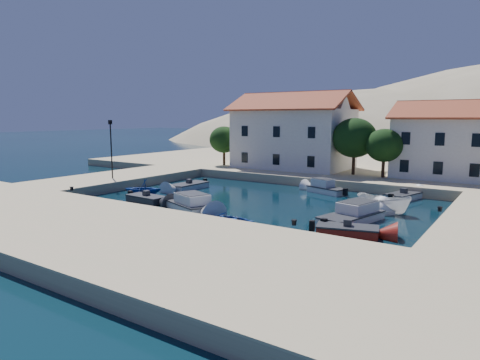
% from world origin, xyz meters
% --- Properties ---
extents(ground, '(400.00, 400.00, 0.00)m').
position_xyz_m(ground, '(0.00, 0.00, 0.00)').
color(ground, black).
rests_on(ground, ground).
extents(quay_south, '(52.00, 12.00, 1.00)m').
position_xyz_m(quay_south, '(0.00, -6.00, 0.50)').
color(quay_south, '#CFB68E').
rests_on(quay_south, ground).
extents(quay_west, '(8.00, 20.00, 1.00)m').
position_xyz_m(quay_west, '(-19.00, 10.00, 0.50)').
color(quay_west, '#CFB68E').
rests_on(quay_west, ground).
extents(quay_north, '(80.00, 36.00, 1.00)m').
position_xyz_m(quay_north, '(2.00, 38.00, 0.50)').
color(quay_north, '#CFB68E').
rests_on(quay_north, ground).
extents(building_left, '(14.70, 9.45, 9.70)m').
position_xyz_m(building_left, '(-6.00, 28.00, 5.94)').
color(building_left, beige).
rests_on(building_left, quay_north).
extents(building_mid, '(10.50, 8.40, 8.30)m').
position_xyz_m(building_mid, '(12.00, 29.00, 5.22)').
color(building_mid, beige).
rests_on(building_mid, quay_north).
extents(trees, '(37.30, 5.30, 6.45)m').
position_xyz_m(trees, '(4.51, 25.46, 4.84)').
color(trees, '#382314').
rests_on(trees, quay_north).
extents(lamppost, '(0.35, 0.25, 6.22)m').
position_xyz_m(lamppost, '(-17.50, 8.00, 4.75)').
color(lamppost, black).
rests_on(lamppost, quay_west).
extents(bollards, '(29.36, 9.56, 0.30)m').
position_xyz_m(bollards, '(2.80, 3.87, 1.15)').
color(bollards, black).
rests_on(bollards, ground).
extents(motorboat_grey_sw, '(3.94, 1.94, 1.25)m').
position_xyz_m(motorboat_grey_sw, '(-8.41, 4.24, 0.29)').
color(motorboat_grey_sw, '#2E2F33').
rests_on(motorboat_grey_sw, ground).
extents(cabin_cruiser_south, '(5.89, 4.10, 1.60)m').
position_xyz_m(cabin_cruiser_south, '(-3.44, 4.14, 0.48)').
color(cabin_cruiser_south, silver).
rests_on(cabin_cruiser_south, ground).
extents(rowboat_south, '(5.37, 4.50, 0.95)m').
position_xyz_m(rowboat_south, '(2.04, 1.50, 0.00)').
color(rowboat_south, '#1B3F94').
rests_on(rowboat_south, ground).
extents(motorboat_red_se, '(4.21, 2.75, 1.25)m').
position_xyz_m(motorboat_red_se, '(10.27, 3.89, 0.29)').
color(motorboat_red_se, maroon).
rests_on(motorboat_red_se, ground).
extents(cabin_cruiser_east, '(3.51, 6.00, 1.60)m').
position_xyz_m(cabin_cruiser_east, '(9.27, 7.43, 0.48)').
color(cabin_cruiser_east, silver).
rests_on(cabin_cruiser_east, ground).
extents(boat_east, '(4.59, 2.20, 1.71)m').
position_xyz_m(boat_east, '(10.29, 11.82, 0.00)').
color(boat_east, silver).
rests_on(boat_east, ground).
extents(motorboat_white_ne, '(2.73, 4.16, 1.25)m').
position_xyz_m(motorboat_white_ne, '(10.30, 18.42, 0.29)').
color(motorboat_white_ne, silver).
rests_on(motorboat_white_ne, ground).
extents(rowboat_west, '(4.45, 4.24, 1.84)m').
position_xyz_m(rowboat_west, '(-10.76, 6.08, 0.00)').
color(rowboat_west, '#1B3F94').
rests_on(rowboat_west, ground).
extents(motorboat_white_west, '(2.09, 4.46, 1.25)m').
position_xyz_m(motorboat_white_west, '(-9.97, 11.85, 0.29)').
color(motorboat_white_west, silver).
rests_on(motorboat_white_west, ground).
extents(cabin_cruiser_north, '(4.29, 2.86, 1.60)m').
position_xyz_m(cabin_cruiser_north, '(3.12, 17.58, 0.48)').
color(cabin_cruiser_north, silver).
rests_on(cabin_cruiser_north, ground).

